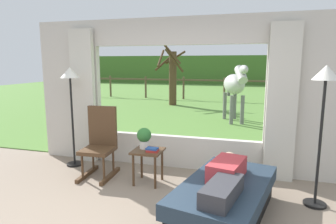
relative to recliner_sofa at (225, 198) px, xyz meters
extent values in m
cube|color=beige|center=(-3.02, 1.47, 1.06)|extent=(1.15, 0.12, 2.55)
cube|color=beige|center=(1.03, 1.47, 1.06)|extent=(1.15, 0.12, 2.55)
cube|color=beige|center=(-1.00, 1.47, 0.06)|extent=(2.90, 0.12, 0.55)
cube|color=beige|center=(-1.00, 1.47, 2.11)|extent=(2.90, 0.12, 0.45)
cube|color=beige|center=(-2.69, 1.33, 0.98)|extent=(0.44, 0.10, 2.40)
cube|color=beige|center=(0.69, 1.33, 0.98)|extent=(0.44, 0.10, 2.40)
cube|color=#568438|center=(-1.00, 12.37, -0.21)|extent=(36.00, 21.68, 0.02)
cube|color=#436A2C|center=(-1.00, 22.21, 0.98)|extent=(36.00, 2.00, 2.40)
cube|color=black|center=(0.00, 0.00, -0.10)|extent=(1.15, 1.71, 0.24)
cube|color=#233342|center=(0.00, 0.00, 0.11)|extent=(1.25, 1.86, 0.18)
cube|color=#B23338|center=(0.00, 0.15, 0.31)|extent=(0.46, 0.66, 0.22)
cube|color=#333338|center=(0.00, -0.44, 0.29)|extent=(0.42, 0.72, 0.18)
sphere|color=tan|center=(0.00, 0.53, 0.31)|extent=(0.20, 0.20, 0.20)
cube|color=#4C331E|center=(-2.06, 0.67, 0.22)|extent=(0.51, 0.51, 0.06)
cube|color=#4C331E|center=(-2.07, 0.88, 0.56)|extent=(0.48, 0.09, 0.68)
cube|color=#4C331E|center=(-2.26, 0.65, -0.19)|extent=(0.10, 0.68, 0.06)
cube|color=#4C331E|center=(-1.86, 0.68, -0.19)|extent=(0.10, 0.68, 0.06)
cylinder|color=#4C331E|center=(-2.23, 0.48, 0.02)|extent=(0.04, 0.04, 0.38)
cylinder|color=#4C331E|center=(-1.87, 0.50, 0.02)|extent=(0.04, 0.04, 0.38)
cylinder|color=#4C331E|center=(-2.25, 0.83, 0.02)|extent=(0.04, 0.04, 0.38)
cylinder|color=#4C331E|center=(-1.89, 0.86, 0.02)|extent=(0.04, 0.04, 0.38)
cube|color=#4C331E|center=(-1.21, 0.66, 0.29)|extent=(0.44, 0.44, 0.03)
cylinder|color=#4C331E|center=(-1.38, 0.49, 0.03)|extent=(0.04, 0.04, 0.49)
cylinder|color=#4C331E|center=(-1.04, 0.49, 0.03)|extent=(0.04, 0.04, 0.49)
cylinder|color=#4C331E|center=(-1.38, 0.83, 0.03)|extent=(0.04, 0.04, 0.49)
cylinder|color=#4C331E|center=(-1.04, 0.83, 0.03)|extent=(0.04, 0.04, 0.49)
cylinder|color=silver|center=(-1.29, 0.72, 0.36)|extent=(0.14, 0.14, 0.12)
sphere|color=#2D6B2D|center=(-1.29, 0.72, 0.51)|extent=(0.22, 0.22, 0.22)
cube|color=#B22D28|center=(-1.11, 0.59, 0.32)|extent=(0.18, 0.14, 0.04)
cube|color=#23478C|center=(-1.12, 0.59, 0.35)|extent=(0.17, 0.13, 0.03)
cylinder|color=black|center=(-2.75, 1.04, -0.20)|extent=(0.28, 0.28, 0.03)
cylinder|color=black|center=(-2.75, 1.04, 0.56)|extent=(0.04, 0.04, 1.56)
cone|color=white|center=(-2.75, 1.04, 1.43)|extent=(0.32, 0.32, 0.18)
cylinder|color=black|center=(1.09, 0.59, -0.20)|extent=(0.28, 0.28, 0.03)
cylinder|color=black|center=(1.09, 0.59, 0.58)|extent=(0.04, 0.04, 1.61)
cone|color=white|center=(1.09, 0.59, 1.48)|extent=(0.32, 0.32, 0.18)
ellipsoid|color=#B2B2AD|center=(-0.27, 5.75, 0.95)|extent=(0.92, 1.35, 0.60)
cylinder|color=#B2B2AD|center=(-0.05, 5.10, 1.26)|extent=(0.44, 0.65, 0.53)
ellipsoid|color=#B2B2AD|center=(0.02, 4.87, 1.41)|extent=(0.34, 0.52, 0.24)
cube|color=slate|center=(-0.08, 5.18, 1.29)|extent=(0.21, 0.43, 0.32)
cylinder|color=slate|center=(-0.46, 6.32, 0.80)|extent=(0.13, 0.13, 0.55)
cylinder|color=slate|center=(0.02, 5.40, 0.23)|extent=(0.11, 0.11, 0.85)
cylinder|color=slate|center=(-0.29, 5.30, 0.23)|extent=(0.11, 0.11, 0.85)
cylinder|color=slate|center=(-0.25, 6.20, 0.23)|extent=(0.11, 0.11, 0.85)
cylinder|color=slate|center=(-0.56, 6.09, 0.23)|extent=(0.11, 0.11, 0.85)
cylinder|color=#4C3823|center=(-2.98, 8.68, 0.93)|extent=(0.32, 0.32, 2.25)
cylinder|color=#47331E|center=(-3.40, 8.88, 1.62)|extent=(0.60, 1.09, 0.75)
cylinder|color=#47331E|center=(-2.97, 8.24, 2.02)|extent=(0.89, 0.12, 1.00)
cylinder|color=#47331E|center=(-3.49, 8.62, 1.78)|extent=(0.25, 1.34, 0.75)
cylinder|color=#47331E|center=(-2.82, 8.31, 1.68)|extent=(0.77, 0.40, 0.97)
cylinder|color=#47331E|center=(-2.97, 9.03, 1.81)|extent=(0.92, 0.14, 0.58)
cylinder|color=brown|center=(-9.00, 10.79, 0.35)|extent=(0.10, 0.10, 1.10)
cylinder|color=brown|center=(-7.00, 10.79, 0.35)|extent=(0.10, 0.10, 1.10)
cylinder|color=brown|center=(-5.00, 10.79, 0.35)|extent=(0.10, 0.10, 1.10)
cylinder|color=brown|center=(-3.00, 10.79, 0.35)|extent=(0.10, 0.10, 1.10)
cylinder|color=brown|center=(-1.00, 10.79, 0.35)|extent=(0.10, 0.10, 1.10)
cylinder|color=brown|center=(1.00, 10.79, 0.35)|extent=(0.10, 0.10, 1.10)
cylinder|color=brown|center=(3.00, 10.79, 0.35)|extent=(0.10, 0.10, 1.10)
cube|color=brown|center=(-1.00, 10.79, 0.75)|extent=(16.00, 0.06, 0.08)
camera|label=1|loc=(0.24, -3.30, 1.59)|focal=31.14mm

